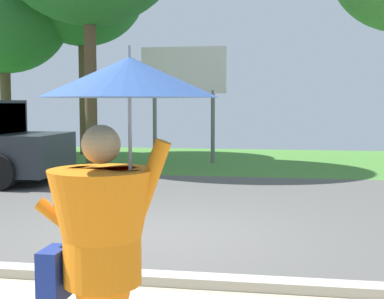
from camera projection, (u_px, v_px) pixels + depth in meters
name	position (u px, v px, depth m)	size (l,w,h in m)	color
ground_plane	(189.00, 200.00, 10.41)	(40.00, 22.00, 0.20)	#565451
monk_pedestrian	(109.00, 232.00, 3.03)	(1.06, 0.98, 2.13)	orange
roadside_billboard	(183.00, 79.00, 16.32)	(2.60, 0.12, 3.50)	slate
tree_right_far	(3.00, 14.00, 18.49)	(4.49, 4.49, 6.92)	brown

